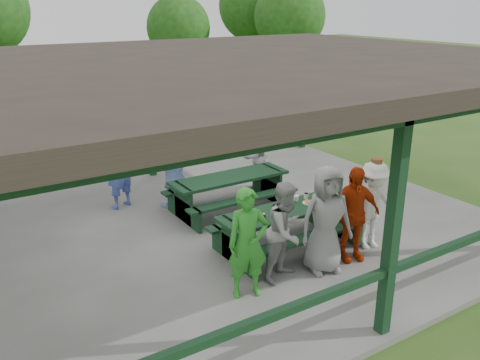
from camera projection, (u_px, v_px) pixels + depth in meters
ground at (232, 233)px, 9.79m from camera, size 90.00×90.00×0.00m
concrete_slab at (232, 231)px, 9.77m from camera, size 10.00×8.00×0.10m
pavilion_structure at (231, 66)px, 8.73m from camera, size 10.60×8.60×3.24m
picnic_table_near at (287, 223)px, 8.85m from camera, size 2.54×1.39×0.75m
picnic_table_far at (230, 189)px, 10.46m from camera, size 2.48×1.39×0.75m
table_setting at (297, 203)px, 8.88m from camera, size 2.36×0.45×0.10m
contestant_green at (248, 243)px, 7.31m from camera, size 0.70×0.56×1.67m
contestant_grey_left at (286, 231)px, 7.80m from camera, size 0.93×0.83×1.58m
contestant_grey_mid at (326, 220)px, 7.98m from camera, size 0.98×0.77×1.77m
contestant_red at (353, 214)px, 8.36m from camera, size 1.03×0.67×1.63m
contestant_white_fedora at (373, 205)px, 8.78m from camera, size 1.12×0.77×1.64m
spectator_lblue at (174, 169)px, 10.63m from camera, size 1.51×0.52×1.61m
spectator_blue at (118, 167)px, 10.50m from camera, size 0.75×0.63×1.75m
spectator_grey at (255, 156)px, 11.70m from camera, size 0.85×0.73×1.49m
pickup_truck at (137, 106)px, 18.20m from camera, size 5.29×3.30×1.36m
tree_mid at (178, 28)px, 23.22m from camera, size 2.90×2.90×4.53m
tree_right at (290, 17)px, 23.76m from camera, size 3.34×3.34×5.22m
tree_far_right at (255, 6)px, 26.49m from camera, size 3.77×3.77×5.88m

